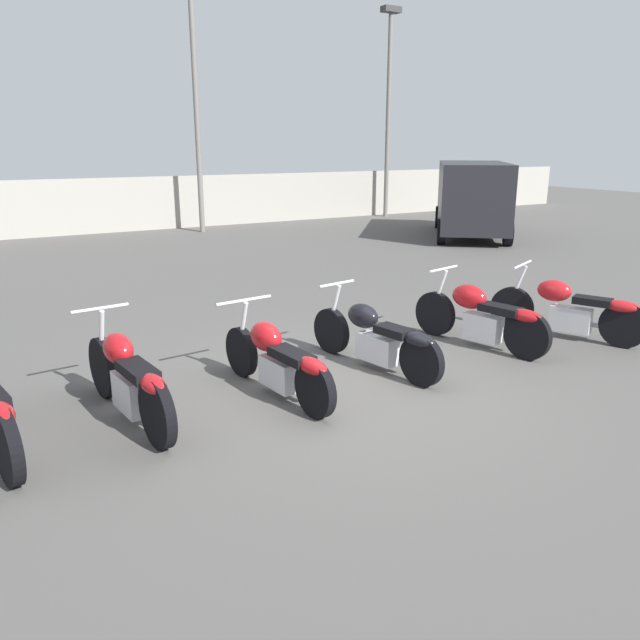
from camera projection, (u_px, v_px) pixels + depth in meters
name	position (u px, v px, depth m)	size (l,w,h in m)	color
ground_plane	(348.00, 389.00, 7.01)	(60.00, 60.00, 0.00)	#514F4C
fence_back	(92.00, 206.00, 18.84)	(40.00, 0.04, 1.66)	#9E998E
light_pole_left	(194.00, 66.00, 18.18)	(0.70, 0.35, 8.30)	slate
light_pole_right	(389.00, 96.00, 22.49)	(0.70, 0.35, 7.26)	slate
motorcycle_slot_1	(129.00, 379.00, 6.09)	(0.59, 2.14, 1.03)	black
motorcycle_slot_2	(277.00, 360.00, 6.72)	(0.71, 2.05, 0.96)	black
motorcycle_slot_3	(376.00, 338.00, 7.52)	(0.67, 2.12, 0.96)	black
motorcycle_slot_4	(482.00, 316.00, 8.34)	(0.74, 2.05, 1.00)	black
motorcycle_slot_5	(569.00, 310.00, 8.73)	(1.10, 2.01, 1.00)	black
parked_van	(472.00, 196.00, 18.28)	(4.43, 4.83, 2.13)	black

